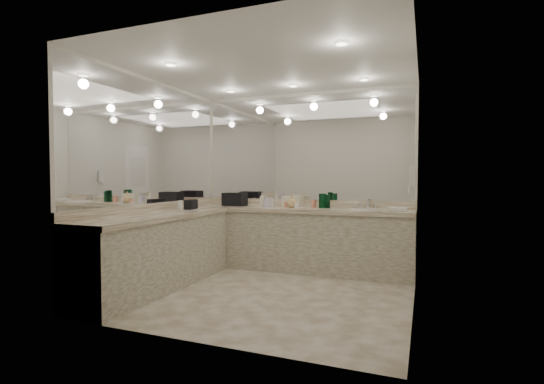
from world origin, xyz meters
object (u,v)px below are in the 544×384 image
at_px(hand_towel, 398,209).
at_px(soap_bottle_c, 292,201).
at_px(sink, 366,210).
at_px(black_toiletry_bag, 235,199).
at_px(wall_phone, 412,176).
at_px(soap_bottle_a, 262,200).
at_px(cream_cosmetic_case, 292,202).
at_px(soap_bottle_b, 267,201).

distance_m(hand_towel, soap_bottle_c, 1.46).
xyz_separation_m(sink, black_toiletry_bag, (-1.96, -0.02, 0.10)).
bearing_deg(wall_phone, hand_towel, 110.96).
relative_size(sink, hand_towel, 1.98).
relative_size(wall_phone, soap_bottle_c, 1.27).
bearing_deg(hand_towel, black_toiletry_bag, 179.99).
xyz_separation_m(sink, soap_bottle_a, (-1.52, 0.01, 0.11)).
distance_m(sink, soap_bottle_c, 1.05).
bearing_deg(cream_cosmetic_case, soap_bottle_c, -71.38).
bearing_deg(soap_bottle_c, sink, -0.10).
height_order(black_toiletry_bag, cream_cosmetic_case, black_toiletry_bag).
bearing_deg(hand_towel, soap_bottle_a, 179.30).
bearing_deg(cream_cosmetic_case, sink, -2.52).
bearing_deg(hand_towel, soap_bottle_c, 179.25).
relative_size(cream_cosmetic_case, hand_towel, 1.25).
height_order(wall_phone, soap_bottle_a, wall_phone).
bearing_deg(black_toiletry_bag, soap_bottle_b, -5.00).
bearing_deg(wall_phone, soap_bottle_c, 163.05).
bearing_deg(soap_bottle_a, black_toiletry_bag, -177.01).
distance_m(cream_cosmetic_case, soap_bottle_c, 0.08).
bearing_deg(soap_bottle_b, hand_towel, 1.47).
bearing_deg(soap_bottle_b, soap_bottle_a, 145.03).
relative_size(soap_bottle_b, soap_bottle_c, 0.92).
bearing_deg(soap_bottle_b, sink, 2.60).
bearing_deg(hand_towel, wall_phone, -69.04).
distance_m(cream_cosmetic_case, hand_towel, 1.49).
relative_size(sink, soap_bottle_b, 2.53).
xyz_separation_m(sink, soap_bottle_b, (-1.42, -0.06, 0.09)).
xyz_separation_m(sink, cream_cosmetic_case, (-1.06, 0.07, 0.09)).
height_order(sink, cream_cosmetic_case, cream_cosmetic_case).
height_order(sink, soap_bottle_c, soap_bottle_c).
distance_m(soap_bottle_a, soap_bottle_b, 0.12).
xyz_separation_m(sink, soap_bottle_c, (-1.04, 0.00, 0.10)).
height_order(sink, hand_towel, hand_towel).
relative_size(cream_cosmetic_case, soap_bottle_b, 1.60).
xyz_separation_m(cream_cosmetic_case, soap_bottle_a, (-0.45, -0.07, 0.02)).
bearing_deg(cream_cosmetic_case, hand_towel, -2.06).
distance_m(black_toiletry_bag, soap_bottle_c, 0.92).
bearing_deg(sink, hand_towel, -2.35).
relative_size(black_toiletry_bag, soap_bottle_b, 1.96).
height_order(black_toiletry_bag, soap_bottle_c, black_toiletry_bag).
relative_size(hand_towel, soap_bottle_b, 1.28).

